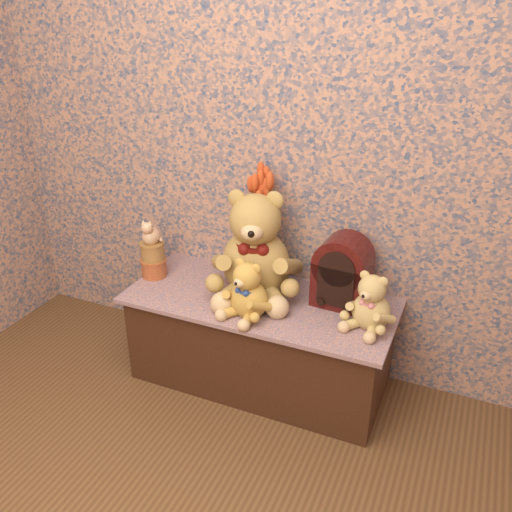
{
  "coord_description": "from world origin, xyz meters",
  "views": [
    {
      "loc": [
        0.85,
        -0.77,
        1.74
      ],
      "look_at": [
        0.0,
        1.18,
        0.7
      ],
      "focal_mm": 38.47,
      "sensor_mm": 36.0,
      "label": 1
    }
  ],
  "objects_px": {
    "cathedral_radio": "(343,271)",
    "ceramic_vase": "(262,261)",
    "teddy_small": "(373,298)",
    "teddy_large": "(256,238)",
    "teddy_medium": "(249,286)",
    "cat_figurine": "(151,230)",
    "biscuit_tin_lower": "(154,268)"
  },
  "relations": [
    {
      "from": "teddy_large",
      "to": "teddy_medium",
      "type": "relative_size",
      "value": 1.92
    },
    {
      "from": "teddy_small",
      "to": "cat_figurine",
      "type": "distance_m",
      "value": 1.09
    },
    {
      "from": "cathedral_radio",
      "to": "teddy_small",
      "type": "bearing_deg",
      "value": -35.17
    },
    {
      "from": "teddy_small",
      "to": "teddy_large",
      "type": "bearing_deg",
      "value": -172.14
    },
    {
      "from": "cathedral_radio",
      "to": "biscuit_tin_lower",
      "type": "height_order",
      "value": "cathedral_radio"
    },
    {
      "from": "ceramic_vase",
      "to": "cat_figurine",
      "type": "relative_size",
      "value": 1.56
    },
    {
      "from": "teddy_large",
      "to": "ceramic_vase",
      "type": "xyz_separation_m",
      "value": [
        -0.01,
        0.09,
        -0.16
      ]
    },
    {
      "from": "teddy_medium",
      "to": "cat_figurine",
      "type": "bearing_deg",
      "value": -178.08
    },
    {
      "from": "biscuit_tin_lower",
      "to": "cat_figurine",
      "type": "xyz_separation_m",
      "value": [
        0.0,
        0.0,
        0.2
      ]
    },
    {
      "from": "cat_figurine",
      "to": "ceramic_vase",
      "type": "bearing_deg",
      "value": 10.96
    },
    {
      "from": "teddy_large",
      "to": "teddy_medium",
      "type": "xyz_separation_m",
      "value": [
        0.06,
        -0.21,
        -0.13
      ]
    },
    {
      "from": "teddy_large",
      "to": "teddy_medium",
      "type": "bearing_deg",
      "value": -90.42
    },
    {
      "from": "teddy_large",
      "to": "teddy_small",
      "type": "xyz_separation_m",
      "value": [
        0.56,
        -0.09,
        -0.13
      ]
    },
    {
      "from": "teddy_medium",
      "to": "biscuit_tin_lower",
      "type": "bearing_deg",
      "value": -178.08
    },
    {
      "from": "teddy_medium",
      "to": "ceramic_vase",
      "type": "bearing_deg",
      "value": 117.66
    },
    {
      "from": "ceramic_vase",
      "to": "biscuit_tin_lower",
      "type": "height_order",
      "value": "ceramic_vase"
    },
    {
      "from": "teddy_small",
      "to": "ceramic_vase",
      "type": "distance_m",
      "value": 0.6
    },
    {
      "from": "cathedral_radio",
      "to": "ceramic_vase",
      "type": "xyz_separation_m",
      "value": [
        -0.41,
        0.05,
        -0.06
      ]
    },
    {
      "from": "ceramic_vase",
      "to": "teddy_small",
      "type": "bearing_deg",
      "value": -18.07
    },
    {
      "from": "ceramic_vase",
      "to": "teddy_large",
      "type": "bearing_deg",
      "value": -85.18
    },
    {
      "from": "biscuit_tin_lower",
      "to": "teddy_small",
      "type": "bearing_deg",
      "value": -1.07
    },
    {
      "from": "teddy_small",
      "to": "ceramic_vase",
      "type": "height_order",
      "value": "teddy_small"
    },
    {
      "from": "ceramic_vase",
      "to": "cat_figurine",
      "type": "xyz_separation_m",
      "value": [
        -0.51,
        -0.17,
        0.14
      ]
    },
    {
      "from": "cathedral_radio",
      "to": "ceramic_vase",
      "type": "distance_m",
      "value": 0.42
    },
    {
      "from": "teddy_large",
      "to": "teddy_medium",
      "type": "distance_m",
      "value": 0.25
    },
    {
      "from": "teddy_large",
      "to": "ceramic_vase",
      "type": "bearing_deg",
      "value": 78.77
    },
    {
      "from": "teddy_large",
      "to": "cathedral_radio",
      "type": "distance_m",
      "value": 0.41
    },
    {
      "from": "cathedral_radio",
      "to": "teddy_large",
      "type": "bearing_deg",
      "value": -170.96
    },
    {
      "from": "teddy_medium",
      "to": "cat_figurine",
      "type": "height_order",
      "value": "cat_figurine"
    },
    {
      "from": "teddy_small",
      "to": "cat_figurine",
      "type": "relative_size",
      "value": 2.0
    },
    {
      "from": "ceramic_vase",
      "to": "biscuit_tin_lower",
      "type": "bearing_deg",
      "value": -161.9
    },
    {
      "from": "teddy_large",
      "to": "cat_figurine",
      "type": "xyz_separation_m",
      "value": [
        -0.52,
        -0.07,
        -0.02
      ]
    }
  ]
}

